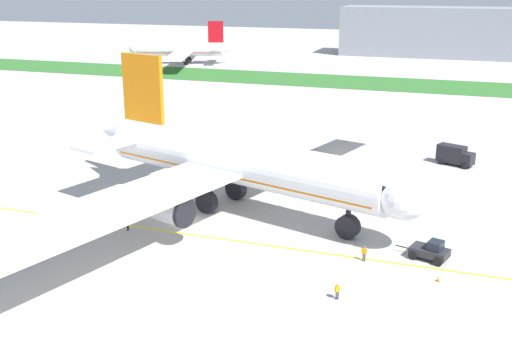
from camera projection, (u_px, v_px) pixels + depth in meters
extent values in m
plane|color=#ADAAA5|center=(187.00, 221.00, 73.87)|extent=(600.00, 600.00, 0.00)
cube|color=yellow|center=(174.00, 232.00, 70.59)|extent=(280.00, 0.36, 0.01)
cube|color=#2D6628|center=(354.00, 82.00, 173.95)|extent=(320.00, 24.00, 0.10)
cylinder|color=white|center=(241.00, 161.00, 75.48)|extent=(38.98, 16.69, 5.66)
cube|color=orange|center=(241.00, 169.00, 75.77)|extent=(37.35, 15.80, 0.68)
sphere|color=white|center=(404.00, 195.00, 63.74)|extent=(5.38, 5.38, 5.38)
cone|color=white|center=(117.00, 133.00, 87.64)|extent=(7.35, 6.40, 4.81)
cube|color=orange|center=(143.00, 88.00, 82.44)|extent=(6.89, 2.57, 9.05)
cube|color=white|center=(170.00, 127.00, 89.18)|extent=(6.72, 9.91, 0.40)
cube|color=white|center=(110.00, 144.00, 80.40)|extent=(6.72, 9.91, 0.40)
cube|color=white|center=(313.00, 133.00, 92.59)|extent=(18.36, 36.09, 0.45)
cube|color=white|center=(101.00, 212.00, 60.96)|extent=(18.36, 36.09, 0.45)
cylinder|color=#B7BABF|center=(290.00, 157.00, 86.31)|extent=(6.05, 4.53, 3.11)
cylinder|color=black|center=(307.00, 160.00, 84.82)|extent=(1.39, 3.26, 3.27)
cylinder|color=#B7BABF|center=(166.00, 208.00, 66.94)|extent=(6.05, 4.53, 3.11)
cylinder|color=black|center=(185.00, 213.00, 65.44)|extent=(1.39, 3.26, 3.27)
cylinder|color=black|center=(348.00, 217.00, 68.37)|extent=(0.59, 0.59, 2.19)
cylinder|color=black|center=(348.00, 227.00, 68.70)|extent=(2.92, 1.93, 2.69)
cylinder|color=black|center=(236.00, 181.00, 80.68)|extent=(0.59, 0.59, 2.19)
cylinder|color=black|center=(236.00, 189.00, 81.00)|extent=(2.92, 1.93, 2.69)
cylinder|color=black|center=(207.00, 193.00, 76.07)|extent=(0.59, 0.59, 2.19)
cylinder|color=black|center=(207.00, 202.00, 76.39)|extent=(2.92, 1.93, 2.69)
cube|color=black|center=(397.00, 187.00, 64.00)|extent=(3.12, 4.64, 1.02)
sphere|color=black|center=(168.00, 136.00, 85.74)|extent=(0.40, 0.40, 0.40)
sphere|color=black|center=(186.00, 139.00, 83.90)|extent=(0.40, 0.40, 0.40)
sphere|color=black|center=(204.00, 143.00, 82.07)|extent=(0.40, 0.40, 0.40)
sphere|color=black|center=(224.00, 147.00, 80.23)|extent=(0.40, 0.40, 0.40)
sphere|color=black|center=(244.00, 151.00, 78.40)|extent=(0.40, 0.40, 0.40)
sphere|color=black|center=(265.00, 155.00, 76.56)|extent=(0.40, 0.40, 0.40)
sphere|color=black|center=(287.00, 159.00, 74.72)|extent=(0.40, 0.40, 0.40)
sphere|color=black|center=(311.00, 163.00, 72.89)|extent=(0.40, 0.40, 0.40)
sphere|color=black|center=(335.00, 168.00, 71.05)|extent=(0.40, 0.40, 0.40)
sphere|color=black|center=(361.00, 173.00, 69.22)|extent=(0.40, 0.40, 0.40)
cube|color=#26262B|center=(429.00, 252.00, 63.59)|extent=(4.25, 3.17, 0.77)
cube|color=black|center=(436.00, 245.00, 63.02)|extent=(1.78, 1.97, 0.90)
cylinder|color=black|center=(404.00, 247.00, 65.21)|extent=(1.76, 0.64, 0.12)
cylinder|color=black|center=(413.00, 255.00, 63.60)|extent=(0.96, 0.60, 0.90)
cylinder|color=black|center=(421.00, 248.00, 65.28)|extent=(0.96, 0.60, 0.90)
cylinder|color=black|center=(438.00, 262.00, 62.12)|extent=(0.96, 0.60, 0.90)
cylinder|color=black|center=(445.00, 255.00, 63.81)|extent=(0.96, 0.60, 0.90)
cylinder|color=black|center=(127.00, 227.00, 70.86)|extent=(0.13, 0.13, 0.87)
cylinder|color=#BFE519|center=(126.00, 222.00, 70.51)|extent=(0.10, 0.10, 0.55)
cylinder|color=black|center=(128.00, 227.00, 71.04)|extent=(0.13, 0.13, 0.87)
cylinder|color=#BFE519|center=(129.00, 220.00, 70.97)|extent=(0.10, 0.10, 0.55)
cube|color=#BFE519|center=(128.00, 221.00, 70.73)|extent=(0.28, 0.47, 0.62)
sphere|color=brown|center=(127.00, 217.00, 70.60)|extent=(0.24, 0.24, 0.24)
cylinder|color=black|center=(336.00, 296.00, 55.64)|extent=(0.12, 0.12, 0.79)
cylinder|color=orange|center=(335.00, 289.00, 55.40)|extent=(0.09, 0.09, 0.50)
cylinder|color=black|center=(338.00, 295.00, 55.70)|extent=(0.12, 0.12, 0.79)
cylinder|color=orange|center=(340.00, 288.00, 55.56)|extent=(0.09, 0.09, 0.50)
cube|color=orange|center=(337.00, 289.00, 55.47)|extent=(0.47, 0.44, 0.56)
sphere|color=tan|center=(338.00, 285.00, 55.36)|extent=(0.21, 0.21, 0.21)
cylinder|color=black|center=(363.00, 257.00, 63.30)|extent=(0.12, 0.12, 0.84)
cylinder|color=orange|center=(362.00, 251.00, 63.17)|extent=(0.10, 0.10, 0.53)
cylinder|color=black|center=(365.00, 258.00, 63.19)|extent=(0.12, 0.12, 0.84)
cylinder|color=orange|center=(367.00, 252.00, 62.92)|extent=(0.10, 0.10, 0.53)
cube|color=orange|center=(364.00, 251.00, 63.03)|extent=(0.49, 0.34, 0.59)
sphere|color=#8C6647|center=(365.00, 247.00, 62.91)|extent=(0.23, 0.23, 0.23)
cube|color=#F2590C|center=(438.00, 281.00, 59.13)|extent=(0.36, 0.36, 0.03)
cone|color=#F2590C|center=(438.00, 278.00, 59.04)|extent=(0.28, 0.28, 0.55)
cylinder|color=white|center=(438.00, 278.00, 59.03)|extent=(0.17, 0.17, 0.06)
cube|color=black|center=(451.00, 153.00, 96.07)|extent=(4.67, 3.55, 2.63)
cube|color=black|center=(468.00, 159.00, 94.50)|extent=(2.28, 2.50, 1.84)
cube|color=#263347|center=(473.00, 158.00, 93.92)|extent=(0.75, 1.68, 0.81)
cylinder|color=black|center=(470.00, 163.00, 95.53)|extent=(0.95, 0.62, 0.90)
cylinder|color=black|center=(464.00, 166.00, 94.01)|extent=(0.95, 0.62, 0.90)
cylinder|color=black|center=(447.00, 159.00, 97.87)|extent=(0.95, 0.62, 0.90)
cylinder|color=black|center=(441.00, 162.00, 96.35)|extent=(0.95, 0.62, 0.90)
cylinder|color=white|center=(181.00, 49.00, 210.72)|extent=(28.83, 12.68, 4.45)
cube|color=#B20C14|center=(181.00, 51.00, 210.95)|extent=(27.63, 12.00, 0.53)
sphere|color=white|center=(135.00, 49.00, 211.21)|extent=(4.23, 4.23, 4.23)
cone|color=white|center=(229.00, 48.00, 210.10)|extent=(5.79, 5.05, 3.78)
cube|color=#B20C14|center=(216.00, 32.00, 208.63)|extent=(5.09, 1.94, 7.12)
cube|color=white|center=(216.00, 49.00, 205.87)|extent=(5.11, 7.73, 0.31)
cube|color=white|center=(219.00, 46.00, 214.37)|extent=(5.11, 7.73, 0.31)
cube|color=white|center=(178.00, 56.00, 196.34)|extent=(13.64, 26.63, 0.36)
cube|color=white|center=(191.00, 46.00, 225.33)|extent=(13.64, 26.63, 0.36)
cylinder|color=#B7BABF|center=(178.00, 58.00, 202.33)|extent=(4.76, 3.58, 2.45)
cylinder|color=black|center=(172.00, 58.00, 202.40)|extent=(1.10, 2.56, 2.57)
cylinder|color=#B7BABF|center=(186.00, 52.00, 220.19)|extent=(4.76, 3.58, 2.45)
cylinder|color=black|center=(180.00, 52.00, 220.26)|extent=(1.10, 2.56, 2.57)
cylinder|color=black|center=(149.00, 58.00, 211.97)|extent=(0.46, 0.46, 1.72)
cylinder|color=black|center=(149.00, 61.00, 212.23)|extent=(2.30, 1.53, 2.11)
cylinder|color=black|center=(187.00, 59.00, 209.33)|extent=(0.46, 0.46, 1.72)
cylinder|color=black|center=(187.00, 62.00, 209.58)|extent=(2.30, 1.53, 2.11)
cylinder|color=black|center=(189.00, 57.00, 213.79)|extent=(0.46, 0.46, 1.72)
cylinder|color=black|center=(189.00, 60.00, 214.04)|extent=(2.30, 1.53, 2.11)
cube|color=gray|center=(477.00, 33.00, 226.24)|extent=(98.05, 20.00, 18.00)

